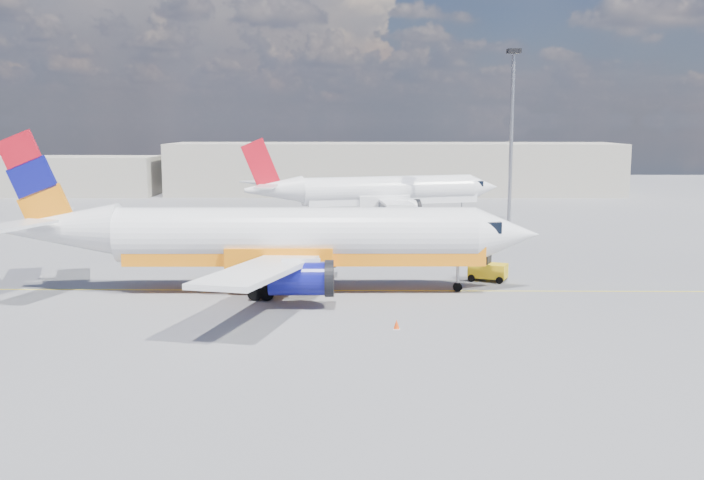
{
  "coord_description": "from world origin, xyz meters",
  "views": [
    {
      "loc": [
        0.25,
        -49.21,
        11.42
      ],
      "look_at": [
        -0.5,
        2.91,
        3.5
      ],
      "focal_mm": 40.0,
      "sensor_mm": 36.0,
      "label": 1
    }
  ],
  "objects_px": {
    "second_jet": "(380,192)",
    "main_jet": "(280,238)",
    "gse_tug": "(487,269)",
    "traffic_cone": "(397,325)"
  },
  "relations": [
    {
      "from": "gse_tug",
      "to": "main_jet",
      "type": "bearing_deg",
      "value": -142.54
    },
    {
      "from": "second_jet",
      "to": "traffic_cone",
      "type": "distance_m",
      "value": 49.97
    },
    {
      "from": "second_jet",
      "to": "gse_tug",
      "type": "xyz_separation_m",
      "value": [
        6.92,
        -36.43,
        -2.3
      ]
    },
    {
      "from": "second_jet",
      "to": "gse_tug",
      "type": "bearing_deg",
      "value": -96.54
    },
    {
      "from": "second_jet",
      "to": "main_jet",
      "type": "bearing_deg",
      "value": -117.96
    },
    {
      "from": "second_jet",
      "to": "gse_tug",
      "type": "height_order",
      "value": "second_jet"
    },
    {
      "from": "traffic_cone",
      "to": "second_jet",
      "type": "bearing_deg",
      "value": 89.84
    },
    {
      "from": "main_jet",
      "to": "gse_tug",
      "type": "bearing_deg",
      "value": 13.8
    },
    {
      "from": "gse_tug",
      "to": "traffic_cone",
      "type": "xyz_separation_m",
      "value": [
        -7.06,
        -13.45,
        -0.63
      ]
    },
    {
      "from": "main_jet",
      "to": "second_jet",
      "type": "relative_size",
      "value": 1.14
    }
  ]
}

